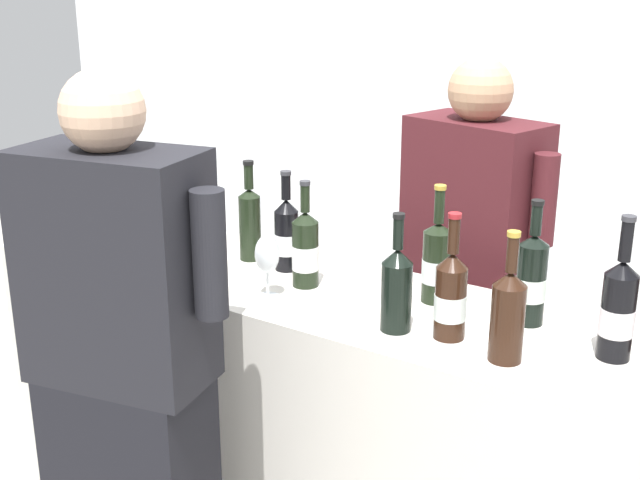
# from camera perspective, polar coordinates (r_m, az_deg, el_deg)

# --- Properties ---
(wall_back) EXTENTS (8.00, 0.10, 2.80)m
(wall_back) POSITION_cam_1_polar(r_m,az_deg,el_deg) (4.64, 18.70, 11.45)
(wall_back) COLOR silver
(wall_back) RESTS_ON ground_plane
(counter) EXTENTS (2.27, 0.55, 0.98)m
(counter) POSITION_cam_1_polar(r_m,az_deg,el_deg) (2.61, 0.21, -13.58)
(counter) COLOR beige
(counter) RESTS_ON ground_plane
(wine_bottle_0) EXTENTS (0.08, 0.08, 0.32)m
(wine_bottle_0) POSITION_cam_1_polar(r_m,az_deg,el_deg) (2.38, -1.09, -0.67)
(wine_bottle_0) COLOR black
(wine_bottle_0) RESTS_ON counter
(wine_bottle_1) EXTENTS (0.08, 0.08, 0.33)m
(wine_bottle_1) POSITION_cam_1_polar(r_m,az_deg,el_deg) (2.07, 9.10, -3.83)
(wine_bottle_1) COLOR black
(wine_bottle_1) RESTS_ON counter
(wine_bottle_2) EXTENTS (0.08, 0.08, 0.32)m
(wine_bottle_2) POSITION_cam_1_polar(r_m,az_deg,el_deg) (1.97, 12.97, -5.01)
(wine_bottle_2) COLOR black
(wine_bottle_2) RESTS_ON counter
(wine_bottle_3) EXTENTS (0.08, 0.08, 0.32)m
(wine_bottle_3) POSITION_cam_1_polar(r_m,az_deg,el_deg) (2.81, -11.00, 1.97)
(wine_bottle_3) COLOR black
(wine_bottle_3) RESTS_ON counter
(wine_bottle_4) EXTENTS (0.08, 0.08, 0.31)m
(wine_bottle_4) POSITION_cam_1_polar(r_m,az_deg,el_deg) (2.51, -2.35, 0.39)
(wine_bottle_4) COLOR black
(wine_bottle_4) RESTS_ON counter
(wine_bottle_5) EXTENTS (0.08, 0.08, 0.34)m
(wine_bottle_5) POSITION_cam_1_polar(r_m,az_deg,el_deg) (2.19, 14.52, -2.64)
(wine_bottle_5) COLOR black
(wine_bottle_5) RESTS_ON counter
(wine_bottle_6) EXTENTS (0.07, 0.07, 0.32)m
(wine_bottle_6) POSITION_cam_1_polar(r_m,az_deg,el_deg) (2.61, -4.92, 1.33)
(wine_bottle_6) COLOR black
(wine_bottle_6) RESTS_ON counter
(wine_bottle_7) EXTENTS (0.08, 0.08, 0.31)m
(wine_bottle_7) POSITION_cam_1_polar(r_m,az_deg,el_deg) (2.09, 5.36, -3.29)
(wine_bottle_7) COLOR black
(wine_bottle_7) RESTS_ON counter
(wine_bottle_8) EXTENTS (0.07, 0.07, 0.32)m
(wine_bottle_8) POSITION_cam_1_polar(r_m,az_deg,el_deg) (2.92, -15.57, 2.19)
(wine_bottle_8) COLOR black
(wine_bottle_8) RESTS_ON counter
(wine_bottle_9) EXTENTS (0.08, 0.08, 0.34)m
(wine_bottle_9) POSITION_cam_1_polar(r_m,az_deg,el_deg) (2.29, 8.15, -1.51)
(wine_bottle_9) COLOR black
(wine_bottle_9) RESTS_ON counter
(wine_bottle_10) EXTENTS (0.08, 0.08, 0.35)m
(wine_bottle_10) POSITION_cam_1_polar(r_m,az_deg,el_deg) (2.05, 20.07, -4.56)
(wine_bottle_10) COLOR black
(wine_bottle_10) RESTS_ON counter
(wine_glass) EXTENTS (0.07, 0.07, 0.18)m
(wine_glass) POSITION_cam_1_polar(r_m,az_deg,el_deg) (2.29, -3.71, -1.16)
(wine_glass) COLOR silver
(wine_glass) RESTS_ON counter
(ice_bucket) EXTENTS (0.23, 0.23, 0.22)m
(ice_bucket) POSITION_cam_1_polar(r_m,az_deg,el_deg) (2.56, -10.92, 0.40)
(ice_bucket) COLOR silver
(ice_bucket) RESTS_ON counter
(person_server) EXTENTS (0.59, 0.34, 1.61)m
(person_server) POSITION_cam_1_polar(r_m,az_deg,el_deg) (2.88, 10.27, -4.23)
(person_server) COLOR black
(person_server) RESTS_ON ground_plane
(person_guest) EXTENTS (0.59, 0.33, 1.66)m
(person_guest) POSITION_cam_1_polar(r_m,az_deg,el_deg) (2.19, -13.32, -11.23)
(person_guest) COLOR black
(person_guest) RESTS_ON ground_plane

